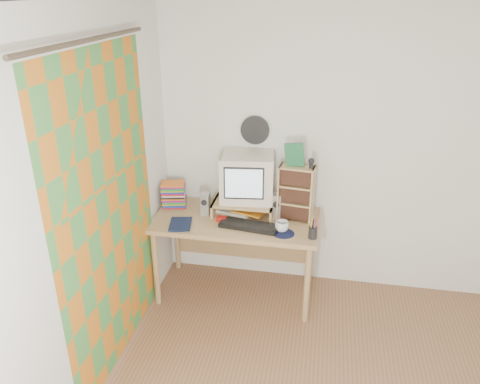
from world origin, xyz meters
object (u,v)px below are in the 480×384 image
at_px(keyboard, 249,226).
at_px(cd_rack, 296,193).
at_px(crt_monitor, 247,177).
at_px(dvd_stack, 174,191).
at_px(diary, 170,223).
at_px(mug, 282,226).
at_px(desk, 237,229).

distance_m(keyboard, cd_rack, 0.48).
bearing_deg(crt_monitor, cd_rack, -15.15).
relative_size(crt_monitor, dvd_stack, 1.46).
distance_m(dvd_stack, diary, 0.39).
bearing_deg(mug, keyboard, 177.12).
bearing_deg(dvd_stack, mug, -29.31).
distance_m(keyboard, mug, 0.27).
bearing_deg(mug, cd_rack, 71.00).
xyz_separation_m(crt_monitor, mug, (0.34, -0.30, -0.28)).
xyz_separation_m(dvd_stack, cd_rack, (1.08, -0.05, 0.09)).
xyz_separation_m(mug, diary, (-0.92, -0.07, -0.02)).
bearing_deg(dvd_stack, keyboard, -33.98).
height_order(crt_monitor, dvd_stack, crt_monitor).
bearing_deg(mug, dvd_stack, 163.63).
bearing_deg(keyboard, dvd_stack, 166.59).
relative_size(desk, mug, 12.74).
distance_m(desk, crt_monitor, 0.47).
relative_size(desk, crt_monitor, 3.31).
xyz_separation_m(cd_rack, mug, (-0.08, -0.24, -0.19)).
distance_m(desk, diary, 0.61).
height_order(dvd_stack, diary, dvd_stack).
relative_size(dvd_stack, mug, 2.64).
bearing_deg(keyboard, cd_rack, 40.67).
height_order(dvd_stack, cd_rack, cd_rack).
bearing_deg(crt_monitor, mug, -49.19).
xyz_separation_m(crt_monitor, keyboard, (0.07, -0.29, -0.31)).
distance_m(keyboard, diary, 0.65).
relative_size(desk, keyboard, 2.92).
bearing_deg(desk, crt_monitor, 51.02).
height_order(mug, diary, mug).
height_order(keyboard, cd_rack, cd_rack).
xyz_separation_m(desk, keyboard, (0.14, -0.20, 0.15)).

